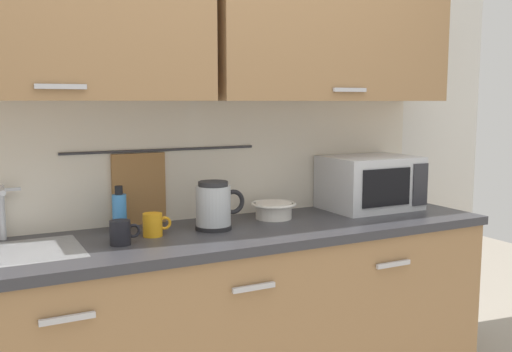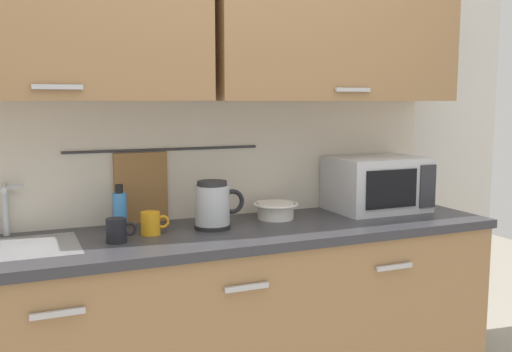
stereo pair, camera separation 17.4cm
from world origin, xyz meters
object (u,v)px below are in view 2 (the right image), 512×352
electric_kettle (213,205)px  mixing_bowl (276,209)px  microwave (377,184)px  mug_near_sink (151,223)px  mug_by_kettle (117,230)px  dish_soap_bottle (120,210)px

electric_kettle → mixing_bowl: size_ratio=1.06×
microwave → mug_near_sink: (-1.17, -0.08, -0.09)m
mug_near_sink → mixing_bowl: size_ratio=0.56×
electric_kettle → mug_by_kettle: size_ratio=1.89×
microwave → dish_soap_bottle: size_ratio=2.35×
electric_kettle → mug_near_sink: electric_kettle is taller
mixing_bowl → mug_near_sink: bearing=-172.1°
microwave → dish_soap_bottle: bearing=177.1°
microwave → mug_near_sink: microwave is taller
electric_kettle → mug_near_sink: (-0.27, -0.01, -0.05)m
mug_by_kettle → electric_kettle: bearing=11.4°
mug_by_kettle → microwave: bearing=6.7°
microwave → mug_by_kettle: (-1.32, -0.16, -0.09)m
dish_soap_bottle → mug_near_sink: 0.18m
microwave → dish_soap_bottle: 1.27m
mixing_bowl → mug_by_kettle: mug_by_kettle is taller
microwave → electric_kettle: (-0.90, -0.07, -0.03)m
electric_kettle → dish_soap_bottle: bearing=160.2°
microwave → mug_by_kettle: size_ratio=3.83×
microwave → mixing_bowl: 0.57m
electric_kettle → mug_by_kettle: (-0.43, -0.09, -0.05)m
mug_near_sink → mug_by_kettle: bearing=-152.5°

